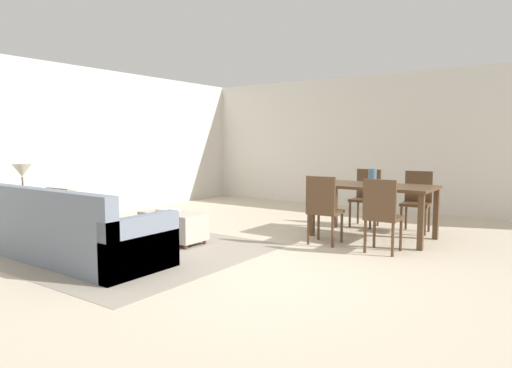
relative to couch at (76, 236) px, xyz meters
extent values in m
plane|color=beige|center=(1.87, 0.88, -0.29)|extent=(10.80, 10.80, 0.00)
cube|color=silver|center=(1.87, 5.88, 1.06)|extent=(9.00, 0.12, 2.70)
cube|color=silver|center=(-2.63, 1.38, 1.06)|extent=(0.12, 11.00, 2.70)
cube|color=gray|center=(0.13, 0.67, -0.29)|extent=(3.00, 2.80, 0.01)
cube|color=slate|center=(0.00, 0.05, -0.08)|extent=(2.25, 0.95, 0.42)
cube|color=slate|center=(0.00, -0.34, 0.35)|extent=(2.25, 0.16, 0.44)
cube|color=slate|center=(-1.05, 0.05, 0.02)|extent=(0.14, 0.95, 0.62)
cube|color=slate|center=(1.06, 0.05, 0.02)|extent=(0.14, 0.95, 0.62)
cube|color=slate|center=(-0.66, -0.08, 0.31)|extent=(0.36, 0.12, 0.36)
cube|color=tan|center=(-0.22, -0.06, 0.34)|extent=(0.42, 0.15, 0.42)
cube|color=silver|center=(0.22, -0.10, 0.29)|extent=(0.32, 0.09, 0.32)
cube|color=gray|center=(0.67, -0.10, 0.29)|extent=(0.34, 0.13, 0.34)
cube|color=#B7AD9E|center=(0.26, 1.29, -0.05)|extent=(0.90, 0.46, 0.36)
cylinder|color=#513823|center=(-0.14, 1.47, -0.26)|extent=(0.05, 0.05, 0.06)
cylinder|color=#513823|center=(0.66, 1.47, -0.26)|extent=(0.05, 0.05, 0.06)
cylinder|color=#513823|center=(-0.14, 1.11, -0.26)|extent=(0.05, 0.05, 0.06)
cylinder|color=#513823|center=(0.66, 1.11, -0.26)|extent=(0.05, 0.05, 0.06)
cube|color=brown|center=(-1.42, 0.15, 0.24)|extent=(0.40, 0.40, 0.03)
cylinder|color=brown|center=(-1.59, 0.32, -0.03)|extent=(0.04, 0.04, 0.52)
cylinder|color=brown|center=(-1.25, 0.32, -0.03)|extent=(0.04, 0.04, 0.52)
cylinder|color=brown|center=(-1.59, -0.02, -0.03)|extent=(0.04, 0.04, 0.52)
cylinder|color=brown|center=(-1.25, -0.02, -0.03)|extent=(0.04, 0.04, 0.52)
cylinder|color=brown|center=(-1.42, 0.15, 0.27)|extent=(0.16, 0.16, 0.02)
cylinder|color=brown|center=(-1.42, 0.15, 0.44)|extent=(0.02, 0.02, 0.32)
cone|color=beige|center=(-1.42, 0.15, 0.69)|extent=(0.26, 0.26, 0.18)
cube|color=#513823|center=(2.35, 3.17, 0.45)|extent=(1.66, 0.90, 0.04)
cube|color=#513823|center=(1.58, 3.56, 0.07)|extent=(0.07, 0.07, 0.72)
cube|color=#513823|center=(3.12, 3.56, 0.07)|extent=(0.07, 0.07, 0.72)
cube|color=#513823|center=(1.58, 2.78, 0.07)|extent=(0.07, 0.07, 0.72)
cube|color=#513823|center=(3.12, 2.78, 0.07)|extent=(0.07, 0.07, 0.72)
cube|color=#513823|center=(1.97, 2.43, 0.14)|extent=(0.43, 0.43, 0.04)
cube|color=#513823|center=(1.98, 2.25, 0.39)|extent=(0.40, 0.07, 0.47)
cylinder|color=#513823|center=(1.79, 2.59, -0.09)|extent=(0.04, 0.04, 0.41)
cylinder|color=#513823|center=(2.13, 2.62, -0.09)|extent=(0.04, 0.04, 0.41)
cylinder|color=#513823|center=(1.81, 2.25, -0.09)|extent=(0.04, 0.04, 0.41)
cylinder|color=#513823|center=(2.15, 2.28, -0.09)|extent=(0.04, 0.04, 0.41)
cube|color=#513823|center=(2.76, 2.43, 0.14)|extent=(0.41, 0.41, 0.04)
cube|color=#513823|center=(2.77, 2.25, 0.39)|extent=(0.40, 0.05, 0.47)
cylinder|color=#513823|center=(2.59, 2.59, -0.09)|extent=(0.04, 0.04, 0.41)
cylinder|color=#513823|center=(2.93, 2.60, -0.09)|extent=(0.04, 0.04, 0.41)
cylinder|color=#513823|center=(2.60, 2.25, -0.09)|extent=(0.04, 0.04, 0.41)
cylinder|color=#513823|center=(2.94, 2.26, -0.09)|extent=(0.04, 0.04, 0.41)
cube|color=#513823|center=(1.94, 3.90, 0.14)|extent=(0.40, 0.40, 0.04)
cube|color=#513823|center=(1.94, 4.08, 0.39)|extent=(0.40, 0.04, 0.47)
cylinder|color=#513823|center=(2.11, 3.73, -0.09)|extent=(0.04, 0.04, 0.41)
cylinder|color=#513823|center=(1.77, 3.73, -0.09)|extent=(0.04, 0.04, 0.41)
cylinder|color=#513823|center=(2.11, 4.07, -0.09)|extent=(0.04, 0.04, 0.41)
cylinder|color=#513823|center=(1.77, 4.07, -0.09)|extent=(0.04, 0.04, 0.41)
cube|color=#513823|center=(2.75, 3.88, 0.14)|extent=(0.43, 0.43, 0.04)
cube|color=#513823|center=(2.74, 4.06, 0.39)|extent=(0.40, 0.07, 0.47)
cylinder|color=#513823|center=(2.94, 3.72, -0.09)|extent=(0.04, 0.04, 0.41)
cylinder|color=#513823|center=(2.60, 3.69, -0.09)|extent=(0.04, 0.04, 0.41)
cylinder|color=#513823|center=(2.91, 4.06, -0.09)|extent=(0.04, 0.04, 0.41)
cylinder|color=#513823|center=(2.57, 4.03, -0.09)|extent=(0.04, 0.04, 0.41)
cylinder|color=slate|center=(2.33, 3.18, 0.58)|extent=(0.12, 0.12, 0.23)
cube|color=silver|center=(0.14, 1.31, 0.14)|extent=(0.28, 0.23, 0.03)
camera|label=1|loc=(4.61, -2.96, 1.09)|focal=31.40mm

